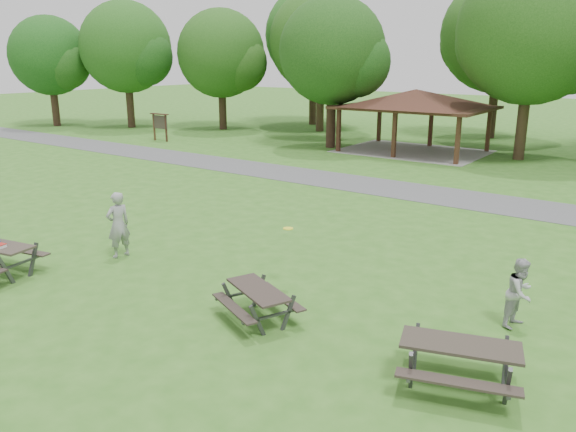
{
  "coord_description": "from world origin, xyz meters",
  "views": [
    {
      "loc": [
        9.88,
        -8.28,
        5.6
      ],
      "look_at": [
        1.0,
        4.0,
        1.3
      ],
      "focal_mm": 35.0,
      "sensor_mm": 36.0,
      "label": 1
    }
  ],
  "objects": [
    {
      "name": "picnic_table_middle",
      "position": [
        2.72,
        0.5,
        0.57
      ],
      "size": [
        2.19,
        2.01,
        0.77
      ],
      "color": "#2B231F",
      "rests_on": "ground"
    },
    {
      "name": "tree_row_c",
      "position": [
        -13.9,
        29.03,
        6.54
      ],
      "size": [
        8.19,
        7.8,
        10.67
      ],
      "color": "#302115",
      "rests_on": "ground"
    },
    {
      "name": "tree_deep_b",
      "position": [
        -1.9,
        33.03,
        6.89
      ],
      "size": [
        8.4,
        8.0,
        11.13
      ],
      "color": "black",
      "rests_on": "ground"
    },
    {
      "name": "picnic_table_far",
      "position": [
        7.2,
        0.51,
        0.65
      ],
      "size": [
        2.41,
        2.15,
        0.88
      ],
      "color": "#2D2620",
      "rests_on": "ground"
    },
    {
      "name": "frisbee_in_flight",
      "position": [
        2.13,
        2.45,
        1.52
      ],
      "size": [
        0.3,
        0.3,
        0.02
      ],
      "color": "yellow",
      "rests_on": "ground"
    },
    {
      "name": "pavilion",
      "position": [
        -4.0,
        24.0,
        3.06
      ],
      "size": [
        8.6,
        7.01,
        3.76
      ],
      "color": "#321A12",
      "rests_on": "ground"
    },
    {
      "name": "tree_row_a",
      "position": [
        -27.91,
        22.03,
        6.15
      ],
      "size": [
        7.56,
        7.2,
        9.97
      ],
      "color": "#2F1E15",
      "rests_on": "ground"
    },
    {
      "name": "notice_board",
      "position": [
        -20.0,
        18.0,
        1.31
      ],
      "size": [
        1.6,
        0.3,
        1.88
      ],
      "color": "#3D2316",
      "rests_on": "ground"
    },
    {
      "name": "frisbee_thrower",
      "position": [
        -3.09,
        1.34,
        0.97
      ],
      "size": [
        0.58,
        0.77,
        1.93
      ],
      "primitive_type": "imported",
      "rotation": [
        0.0,
        0.0,
        -1.74
      ],
      "color": "gray",
      "rests_on": "ground"
    },
    {
      "name": "tree_row_e",
      "position": [
        2.1,
        25.03,
        6.78
      ],
      "size": [
        8.4,
        8.0,
        11.02
      ],
      "color": "#332316",
      "rests_on": "ground"
    },
    {
      "name": "tree_deep_a",
      "position": [
        -16.9,
        32.53,
        7.13
      ],
      "size": [
        8.4,
        8.0,
        11.38
      ],
      "color": "#2F1F15",
      "rests_on": "ground"
    },
    {
      "name": "asphalt_path",
      "position": [
        0.0,
        14.0,
        0.01
      ],
      "size": [
        120.0,
        3.2,
        0.02
      ],
      "primitive_type": "cube",
      "color": "#4D4D50",
      "rests_on": "ground"
    },
    {
      "name": "tree_row_b",
      "position": [
        -20.92,
        25.53,
        5.67
      ],
      "size": [
        7.14,
        6.8,
        9.28
      ],
      "color": "black",
      "rests_on": "ground"
    },
    {
      "name": "tree_flank_left",
      "position": [
        -33.92,
        19.03,
        5.53
      ],
      "size": [
        6.72,
        6.4,
        8.93
      ],
      "color": "#311E16",
      "rests_on": "ground"
    },
    {
      "name": "tree_row_d",
      "position": [
        -8.92,
        22.53,
        5.77
      ],
      "size": [
        6.93,
        6.6,
        9.27
      ],
      "color": "black",
      "rests_on": "ground"
    },
    {
      "name": "frisbee_catcher",
      "position": [
        7.42,
        3.56,
        0.76
      ],
      "size": [
        0.73,
        0.85,
        1.53
      ],
      "primitive_type": "imported",
      "rotation": [
        0.0,
        0.0,
        1.35
      ],
      "color": "#A9A9AC",
      "rests_on": "ground"
    },
    {
      "name": "ground",
      "position": [
        0.0,
        0.0,
        0.0
      ],
      "size": [
        160.0,
        160.0,
        0.0
      ],
      "primitive_type": "plane",
      "color": "#336B1E",
      "rests_on": "ground"
    }
  ]
}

